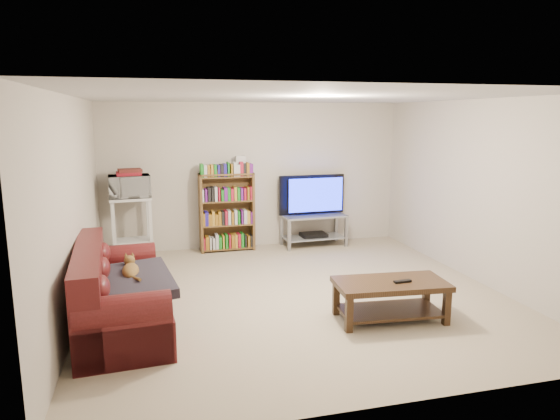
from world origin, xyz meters
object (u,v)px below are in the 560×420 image
object	(u,v)px
sofa	(114,299)
tv_stand	(314,225)
coffee_table	(390,293)
bookshelf	(227,211)

from	to	relation	value
sofa	tv_stand	xyz separation A→B (m)	(3.05, 2.66, 0.05)
coffee_table	bookshelf	size ratio (longest dim) A/B	0.97
sofa	bookshelf	size ratio (longest dim) A/B	1.63
tv_stand	coffee_table	bearing A→B (deg)	-95.85
coffee_table	tv_stand	xyz separation A→B (m)	(0.18, 3.20, 0.06)
sofa	bookshelf	world-z (taller)	bookshelf
bookshelf	tv_stand	bearing A→B (deg)	-4.05
bookshelf	coffee_table	bearing A→B (deg)	-69.53
sofa	tv_stand	world-z (taller)	sofa
coffee_table	bookshelf	xyz separation A→B (m)	(-1.29, 3.28, 0.36)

